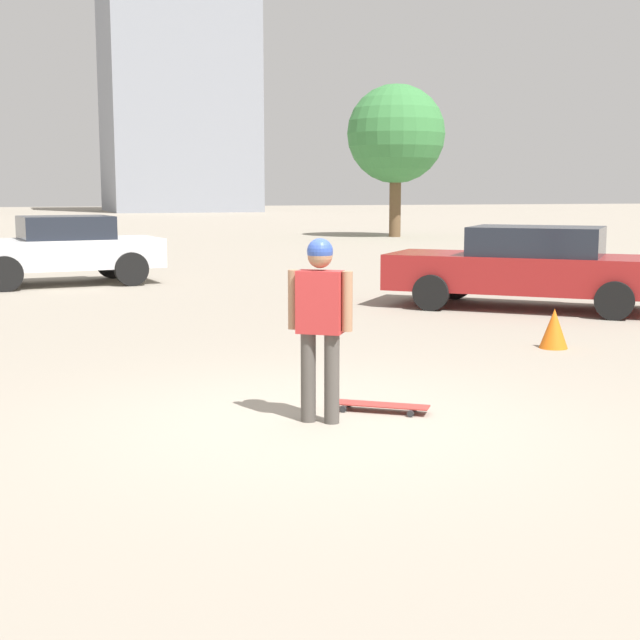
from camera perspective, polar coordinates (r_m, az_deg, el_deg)
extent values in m
plane|color=gray|center=(7.85, 0.00, -6.55)|extent=(220.00, 220.00, 0.00)
cylinder|color=#4C4742|center=(7.78, -0.76, -3.68)|extent=(0.13, 0.13, 0.79)
cylinder|color=#4C4742|center=(7.73, 0.76, -3.77)|extent=(0.13, 0.13, 0.79)
cube|color=#B22D2D|center=(7.64, 0.00, 1.16)|extent=(0.38, 0.43, 0.54)
cylinder|color=#9E7051|center=(7.71, -1.72, 1.32)|extent=(0.09, 0.09, 0.52)
cylinder|color=#9E7051|center=(7.58, 1.75, 1.20)|extent=(0.09, 0.09, 0.52)
sphere|color=#9E7051|center=(7.61, 0.00, 4.13)|extent=(0.21, 0.21, 0.21)
sphere|color=#2D4799|center=(7.60, 0.00, 4.42)|extent=(0.22, 0.22, 0.22)
cube|color=#A5332D|center=(8.20, 3.80, -5.43)|extent=(0.68, 0.86, 0.01)
cylinder|color=#262628|center=(8.17, 1.48, -5.72)|extent=(0.06, 0.07, 0.06)
cylinder|color=#262628|center=(8.39, 1.87, -5.36)|extent=(0.06, 0.07, 0.06)
cylinder|color=#262628|center=(8.04, 5.80, -5.99)|extent=(0.06, 0.07, 0.06)
cylinder|color=#262628|center=(8.26, 6.09, -5.62)|extent=(0.06, 0.07, 0.06)
cube|color=maroon|center=(15.63, 13.20, 2.94)|extent=(4.41, 4.72, 0.62)
cube|color=#1E232D|center=(15.58, 13.70, 4.94)|extent=(2.57, 2.63, 0.49)
cylinder|color=black|center=(15.13, 7.13, 1.76)|extent=(0.55, 0.59, 0.61)
cylinder|color=black|center=(16.79, 8.64, 2.36)|extent=(0.55, 0.59, 0.61)
cylinder|color=black|center=(14.66, 18.34, 1.19)|extent=(0.55, 0.59, 0.61)
cylinder|color=black|center=(16.36, 18.75, 1.87)|extent=(0.55, 0.59, 0.61)
cube|color=silver|center=(19.97, -16.21, 4.11)|extent=(2.31, 4.31, 0.63)
cube|color=#1E232D|center=(19.96, -15.98, 5.72)|extent=(1.86, 2.04, 0.49)
cylinder|color=black|center=(18.91, -19.53, 2.80)|extent=(0.28, 0.74, 0.72)
cylinder|color=black|center=(19.35, -11.98, 3.21)|extent=(0.28, 0.74, 0.72)
cylinder|color=black|center=(21.13, -13.16, 3.59)|extent=(0.28, 0.74, 0.72)
cube|color=gray|center=(90.98, -9.22, 16.01)|extent=(14.54, 13.69, 28.82)
cylinder|color=brown|center=(39.32, 4.83, 7.48)|extent=(0.50, 0.50, 2.96)
sphere|color=#387A3D|center=(39.39, 4.88, 11.79)|extent=(4.24, 4.24, 4.24)
cone|color=orange|center=(11.80, 14.75, -0.53)|extent=(0.36, 0.36, 0.51)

